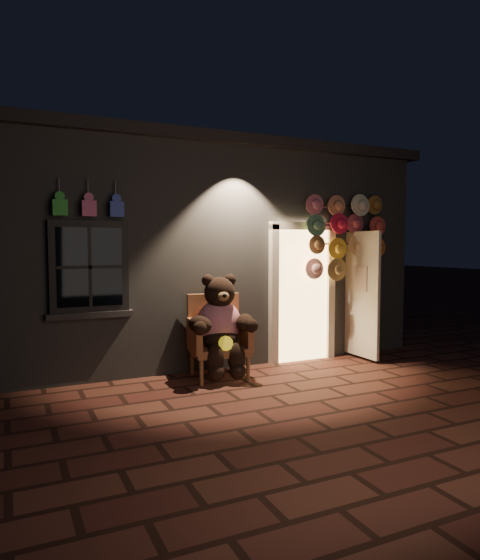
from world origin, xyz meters
TOP-DOWN VIEW (x-y plane):
  - ground at (0.00, 0.00)m, footprint 60.00×60.00m
  - shop_building at (0.00, 3.99)m, footprint 7.30×5.95m
  - wicker_armchair at (-0.24, 1.12)m, footprint 0.87×0.80m
  - teddy_bear at (-0.25, 0.98)m, footprint 0.99×0.82m
  - hat_rack at (2.04, 1.28)m, footprint 1.50×0.22m

SIDE VIEW (x-z plane):
  - ground at x=0.00m, z-range 0.00..0.00m
  - wicker_armchair at x=-0.24m, z-range 0.00..1.14m
  - teddy_bear at x=-0.25m, z-range 0.05..1.43m
  - shop_building at x=0.00m, z-range -0.02..3.49m
  - hat_rack at x=2.04m, z-range 0.70..3.36m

